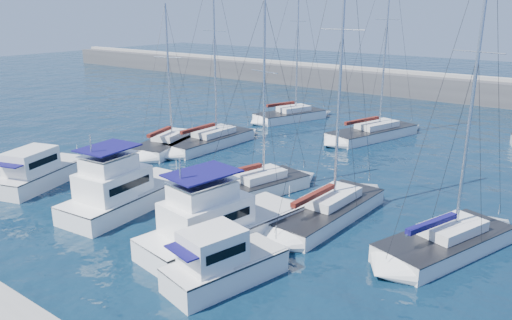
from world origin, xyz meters
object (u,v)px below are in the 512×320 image
Objects in this scene: sailboat_mid_b at (210,140)px; sailboat_back_a at (290,115)px; sailboat_mid_d at (327,210)px; motor_yacht_port_inner at (122,192)px; motor_yacht_stbd_outer at (222,265)px; sailboat_mid_a at (168,144)px; sailboat_back_b at (373,133)px; motor_yacht_port_outer at (39,173)px; sailboat_mid_e at (446,242)px; motor_yacht_stbd_inner at (218,225)px; sailboat_mid_c at (256,186)px.

sailboat_back_a reaches higher than sailboat_mid_b.
motor_yacht_port_inner is at bearing -146.94° from sailboat_mid_d.
motor_yacht_port_inner reaches higher than motor_yacht_stbd_outer.
sailboat_mid_a reaches higher than motor_yacht_stbd_outer.
sailboat_back_b reaches higher than sailboat_back_a.
sailboat_mid_d reaches higher than motor_yacht_port_outer.
motor_yacht_port_outer is at bearing -98.78° from sailboat_mid_b.
motor_yacht_port_inner reaches higher than motor_yacht_port_outer.
sailboat_mid_e is at bearing -2.32° from motor_yacht_port_outer.
motor_yacht_port_outer is at bearing -168.53° from motor_yacht_stbd_inner.
sailboat_mid_a is (-15.75, 11.23, -0.63)m from motor_yacht_stbd_inner.
sailboat_back_b is (10.59, 11.71, 0.01)m from sailboat_mid_b.
sailboat_mid_b is (2.18, 3.19, 0.03)m from sailboat_mid_a.
sailboat_mid_a is 19.32m from sailboat_mid_d.
sailboat_back_b is at bearing 49.16° from sailboat_mid_b.
sailboat_mid_c is (4.96, 7.25, -0.62)m from motor_yacht_port_inner.
sailboat_mid_b is 0.95× the size of sailboat_back_a.
sailboat_mid_d is at bearing 7.10° from sailboat_mid_c.
sailboat_mid_a is at bearing 69.88° from motor_yacht_port_outer.
motor_yacht_stbd_outer is at bearing -42.28° from sailboat_back_a.
sailboat_back_a reaches higher than motor_yacht_port_outer.
motor_yacht_stbd_outer is 23.30m from sailboat_mid_a.
sailboat_back_b is at bearing 142.01° from sailboat_mid_e.
sailboat_mid_a is 26.21m from sailboat_mid_e.
sailboat_mid_e is (12.99, -0.79, 0.03)m from sailboat_mid_c.
sailboat_mid_a is at bearing 155.60° from motor_yacht_stbd_outer.
motor_yacht_port_inner is 0.69× the size of sailboat_mid_c.
sailboat_back_b is (-5.96, 19.64, -0.01)m from sailboat_mid_d.
motor_yacht_port_outer is at bearing 179.52° from motor_yacht_port_inner.
motor_yacht_stbd_inner is at bearing 146.74° from motor_yacht_stbd_outer.
sailboat_mid_c reaches higher than motor_yacht_port_inner.
sailboat_mid_d reaches higher than sailboat_mid_e.
sailboat_mid_c is at bearing -73.21° from sailboat_back_b.
motor_yacht_port_outer is 0.60× the size of sailboat_mid_a.
sailboat_mid_d is 1.08× the size of sailboat_mid_e.
sailboat_mid_a is (-18.53, 14.12, -0.44)m from motor_yacht_stbd_outer.
motor_yacht_stbd_inner is at bearing -15.10° from motor_yacht_port_outer.
sailboat_back_a is at bearing 96.15° from motor_yacht_port_inner.
motor_yacht_stbd_inner reaches higher than motor_yacht_stbd_outer.
sailboat_mid_d reaches higher than sailboat_mid_c.
sailboat_mid_d reaches higher than motor_yacht_stbd_outer.
motor_yacht_port_inner is 0.55× the size of sailboat_mid_b.
motor_yacht_port_outer is 15.53m from sailboat_mid_c.
motor_yacht_port_outer is 8.38m from motor_yacht_port_inner.
sailboat_mid_d is at bearing -56.37° from sailboat_back_b.
motor_yacht_port_inner is 0.70× the size of sailboat_mid_a.
sailboat_back_a reaches higher than sailboat_mid_e.
sailboat_mid_d is (10.90, 6.46, -0.59)m from motor_yacht_port_inner.
motor_yacht_port_inner is 1.47× the size of motor_yacht_stbd_outer.
sailboat_back_b is at bearing 109.29° from sailboat_mid_d.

